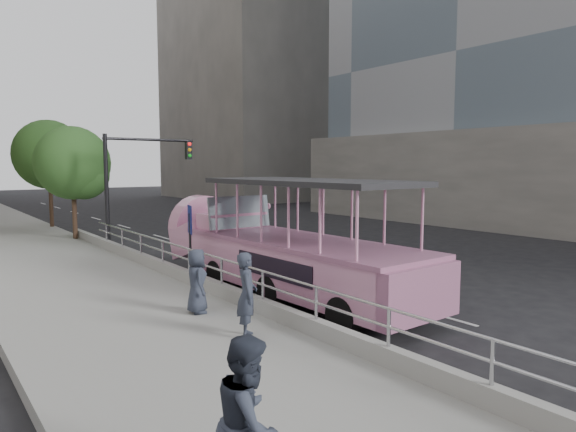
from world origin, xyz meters
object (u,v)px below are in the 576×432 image
object	(u,v)px
car	(233,222)
street_tree_far	(51,157)
pedestrian_mid	(249,422)
street_tree_near	(75,166)
duck_boat	(277,251)
traffic_signal	(133,173)
parking_sign	(190,237)
pedestrian_far	(197,281)
pedestrian_near	(247,295)

from	to	relation	value
car	street_tree_far	distance (m)	11.29
pedestrian_mid	street_tree_near	distance (m)	22.14
duck_boat	street_tree_far	distance (m)	19.89
duck_boat	traffic_signal	distance (m)	10.39
street_tree_near	parking_sign	bearing A→B (deg)	-88.52
duck_boat	car	bearing A→B (deg)	65.40
duck_boat	pedestrian_mid	world-z (taller)	duck_boat
pedestrian_mid	parking_sign	size ratio (longest dim) A/B	0.69
duck_boat	pedestrian_far	world-z (taller)	duck_boat
street_tree_near	street_tree_far	bearing A→B (deg)	88.09
duck_boat	parking_sign	xyz separation A→B (m)	(-1.97, 1.79, 0.39)
car	parking_sign	size ratio (longest dim) A/B	1.61
car	duck_boat	bearing A→B (deg)	-137.14
pedestrian_mid	parking_sign	world-z (taller)	parking_sign
duck_boat	car	distance (m)	13.16
duck_boat	pedestrian_mid	xyz separation A→B (m)	(-6.08, -8.10, -0.07)
pedestrian_near	street_tree_near	distance (m)	17.33
pedestrian_far	street_tree_near	size ratio (longest dim) A/B	0.27
pedestrian_mid	street_tree_near	size ratio (longest dim) A/B	0.32
car	parking_sign	xyz separation A→B (m)	(-7.45, -10.17, 0.95)
pedestrian_mid	parking_sign	bearing A→B (deg)	19.73
pedestrian_near	traffic_signal	bearing A→B (deg)	18.05
parking_sign	street_tree_far	bearing A→B (deg)	90.34
pedestrian_near	pedestrian_far	distance (m)	2.20
pedestrian_near	street_tree_far	bearing A→B (deg)	25.83
pedestrian_mid	street_tree_far	distance (m)	28.11
pedestrian_mid	traffic_signal	distance (m)	19.15
car	pedestrian_far	distance (m)	15.96
street_tree_far	car	bearing A→B (deg)	-45.17
parking_sign	street_tree_near	bearing A→B (deg)	91.48
pedestrian_mid	traffic_signal	xyz separation A→B (m)	(5.40, 18.23, 2.28)
car	pedestrian_far	world-z (taller)	pedestrian_far
pedestrian_near	pedestrian_mid	size ratio (longest dim) A/B	0.97
street_tree_near	pedestrian_near	bearing A→B (deg)	-93.34
street_tree_far	pedestrian_mid	bearing A→B (deg)	-98.24
parking_sign	traffic_signal	size ratio (longest dim) A/B	0.51
traffic_signal	street_tree_far	size ratio (longest dim) A/B	0.81
parking_sign	street_tree_near	size ratio (longest dim) A/B	0.46
duck_boat	pedestrian_near	world-z (taller)	duck_boat
car	pedestrian_mid	bearing A→B (deg)	-142.48
street_tree_far	traffic_signal	bearing A→B (deg)	-81.57
duck_boat	pedestrian_mid	bearing A→B (deg)	-126.89
car	street_tree_near	world-z (taller)	street_tree_near
street_tree_far	parking_sign	bearing A→B (deg)	-89.66
car	pedestrian_near	bearing A→B (deg)	-141.97
pedestrian_near	parking_sign	xyz separation A→B (m)	(1.30, 5.33, 0.48)
pedestrian_mid	pedestrian_far	distance (m)	7.29
car	parking_sign	distance (m)	12.64
car	pedestrian_far	bearing A→B (deg)	-145.99
pedestrian_far	parking_sign	world-z (taller)	parking_sign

